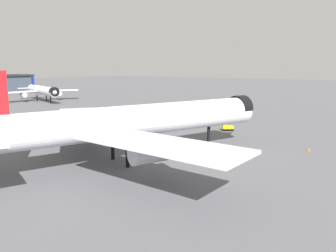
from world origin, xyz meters
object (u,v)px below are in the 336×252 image
object	(u,v)px
baggage_tug_wing	(228,128)
traffic_cone_wingtip	(101,125)
airliner_far_taxiway	(42,90)
traffic_cone_near_nose	(309,149)
airliner_near_gate	(131,122)

from	to	relation	value
baggage_tug_wing	traffic_cone_wingtip	xyz separation A→B (m)	(-16.28, 36.23, -0.60)
airliner_far_taxiway	traffic_cone_wingtip	world-z (taller)	airliner_far_taxiway
traffic_cone_near_nose	traffic_cone_wingtip	world-z (taller)	traffic_cone_near_nose
traffic_cone_near_nose	traffic_cone_wingtip	size ratio (longest dim) A/B	1.01
airliner_near_gate	baggage_tug_wing	world-z (taller)	airliner_near_gate
airliner_far_taxiway	traffic_cone_wingtip	distance (m)	89.01
airliner_near_gate	traffic_cone_near_nose	bearing A→B (deg)	-22.04
airliner_far_taxiway	traffic_cone_near_nose	size ratio (longest dim) A/B	60.54
airliner_near_gate	traffic_cone_near_nose	world-z (taller)	airliner_near_gate
traffic_cone_near_nose	traffic_cone_wingtip	xyz separation A→B (m)	(-5.55, 61.59, -0.00)
airliner_near_gate	baggage_tug_wing	distance (m)	41.08
airliner_near_gate	traffic_cone_wingtip	distance (m)	43.13
traffic_cone_near_nose	airliner_far_taxiway	bearing A→B (deg)	78.93
airliner_near_gate	traffic_cone_near_nose	size ratio (longest dim) A/B	89.72
traffic_cone_near_nose	baggage_tug_wing	bearing A→B (deg)	67.06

